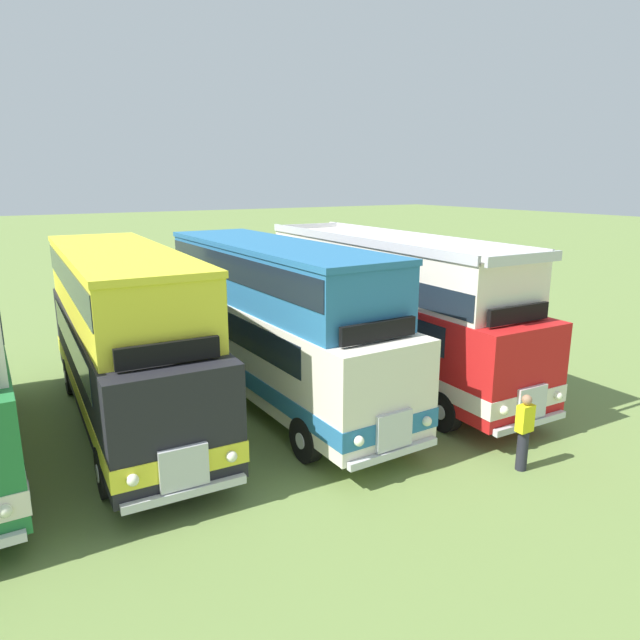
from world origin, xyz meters
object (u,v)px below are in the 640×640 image
(bus_sixth_in_row, at_px, (125,330))
(bus_eighth_in_row, at_px, (384,303))
(bus_seventh_in_row, at_px, (276,317))
(marshal_person, at_px, (524,432))

(bus_sixth_in_row, xyz_separation_m, bus_eighth_in_row, (7.86, -0.38, -0.10))
(bus_sixth_in_row, bearing_deg, bus_seventh_in_row, -8.94)
(marshal_person, bearing_deg, bus_seventh_in_row, 113.47)
(bus_seventh_in_row, xyz_separation_m, bus_eighth_in_row, (3.94, 0.24, -0.10))
(bus_sixth_in_row, relative_size, bus_seventh_in_row, 0.99)
(bus_seventh_in_row, height_order, marshal_person, bus_seventh_in_row)
(bus_eighth_in_row, height_order, marshal_person, bus_eighth_in_row)
(bus_sixth_in_row, distance_m, marshal_person, 9.75)
(bus_sixth_in_row, height_order, bus_seventh_in_row, same)
(bus_seventh_in_row, bearing_deg, marshal_person, -66.53)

